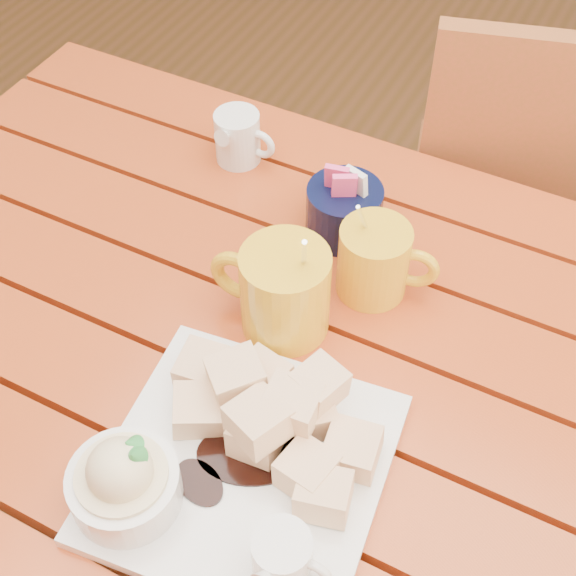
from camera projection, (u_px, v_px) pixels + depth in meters
The scene contains 7 objects.
table at pixel (285, 407), 0.97m from camera, with size 1.20×0.79×0.75m.
dessert_plate at pixel (225, 460), 0.77m from camera, with size 0.30×0.30×0.11m.
coffee_mug_left at pixel (282, 290), 0.88m from camera, with size 0.14×0.10×0.17m.
coffee_mug_right at pixel (376, 260), 0.92m from camera, with size 0.12×0.08×0.14m.
cream_pitcher at pixel (238, 137), 1.08m from camera, with size 0.09×0.07×0.08m.
sugar_caddy at pixel (344, 210), 0.99m from camera, with size 0.09×0.09×0.10m.
chair_far at pixel (541, 221), 1.35m from camera, with size 0.55×0.55×0.94m.
Camera 1 is at (0.24, -0.47, 1.47)m, focal length 50.00 mm.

